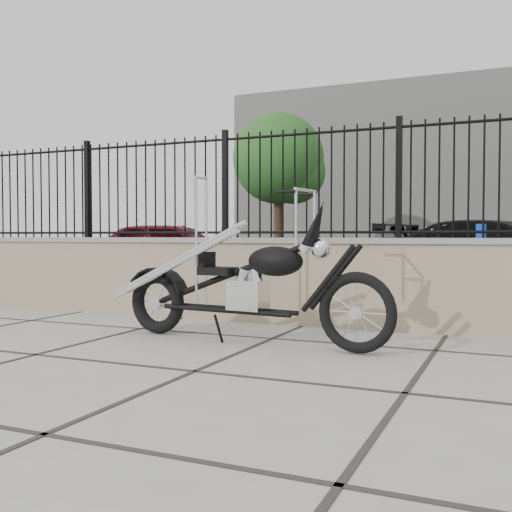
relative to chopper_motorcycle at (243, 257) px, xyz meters
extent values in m
plane|color=#99968E|center=(0.18, -1.21, -0.79)|extent=(90.00, 90.00, 0.00)
plane|color=black|center=(0.18, 11.29, -0.79)|extent=(30.00, 30.00, 0.00)
cube|color=gray|center=(0.18, 1.29, -0.31)|extent=(14.00, 0.36, 0.96)
cube|color=black|center=(0.18, 1.29, 0.77)|extent=(14.00, 0.08, 1.20)
cube|color=beige|center=(0.18, 25.29, 3.21)|extent=(22.00, 6.00, 8.00)
imported|color=#4E0B19|center=(-4.01, 5.35, -0.15)|extent=(4.02, 2.35, 1.28)
imported|color=black|center=(2.04, 6.52, -0.15)|extent=(4.68, 2.88, 1.27)
cylinder|color=blue|center=(-2.00, 3.65, -0.23)|extent=(0.16, 0.16, 1.11)
cylinder|color=#0C47BE|center=(1.85, 3.74, -0.22)|extent=(0.15, 0.15, 1.14)
cylinder|color=#382619|center=(-5.82, 15.64, 0.78)|extent=(0.31, 0.31, 3.14)
sphere|color=#2F6A28|center=(-5.82, 15.64, 3.19)|extent=(3.35, 3.35, 3.35)
camera|label=1|loc=(2.31, -4.97, 0.20)|focal=42.00mm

